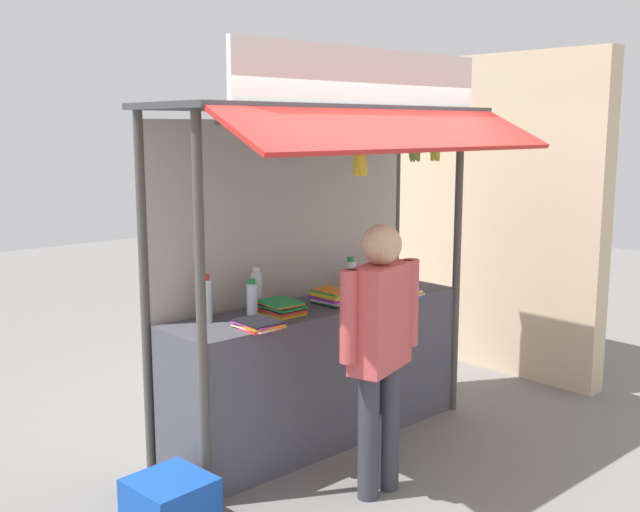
% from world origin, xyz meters
% --- Properties ---
extents(ground_plane, '(20.00, 20.00, 0.00)m').
position_xyz_m(ground_plane, '(0.00, 0.00, 0.00)').
color(ground_plane, slate).
extents(stall_counter, '(2.35, 0.57, 0.99)m').
position_xyz_m(stall_counter, '(0.00, 0.00, 0.50)').
color(stall_counter, '#4C4C56').
rests_on(stall_counter, ground).
extents(stall_structure, '(2.55, 1.37, 2.72)m').
position_xyz_m(stall_structure, '(0.00, 0.06, 1.62)').
color(stall_structure, '#4C4742').
rests_on(stall_structure, ground).
extents(water_bottle_front_right, '(0.08, 0.08, 0.29)m').
position_xyz_m(water_bottle_front_right, '(-0.39, 0.22, 1.13)').
color(water_bottle_front_right, silver).
rests_on(water_bottle_front_right, stall_counter).
extents(water_bottle_far_right, '(0.09, 0.09, 0.31)m').
position_xyz_m(water_bottle_far_right, '(-0.85, 0.16, 1.13)').
color(water_bottle_far_right, silver).
rests_on(water_bottle_far_right, stall_counter).
extents(water_bottle_right, '(0.07, 0.07, 0.24)m').
position_xyz_m(water_bottle_right, '(0.67, 0.07, 1.10)').
color(water_bottle_right, silver).
rests_on(water_bottle_right, stall_counter).
extents(water_bottle_back_left, '(0.08, 0.08, 0.28)m').
position_xyz_m(water_bottle_back_left, '(0.41, 0.11, 1.12)').
color(water_bottle_back_left, silver).
rests_on(water_bottle_back_left, stall_counter).
extents(water_bottle_far_left, '(0.07, 0.07, 0.26)m').
position_xyz_m(water_bottle_far_left, '(-0.56, 0.04, 1.11)').
color(water_bottle_far_left, silver).
rests_on(water_bottle_far_left, stall_counter).
extents(magazine_stack_mid_left, '(0.24, 0.30, 0.05)m').
position_xyz_m(magazine_stack_mid_left, '(0.62, -0.21, 1.02)').
color(magazine_stack_mid_left, green).
rests_on(magazine_stack_mid_left, stall_counter).
extents(magazine_stack_rear_center, '(0.22, 0.30, 0.10)m').
position_xyz_m(magazine_stack_rear_center, '(0.09, -0.03, 1.04)').
color(magazine_stack_rear_center, black).
rests_on(magazine_stack_rear_center, stall_counter).
extents(magazine_stack_left, '(0.26, 0.29, 0.09)m').
position_xyz_m(magazine_stack_left, '(-0.37, -0.02, 1.04)').
color(magazine_stack_left, yellow).
rests_on(magazine_stack_left, stall_counter).
extents(magazine_stack_mid_right, '(0.25, 0.31, 0.05)m').
position_xyz_m(magazine_stack_mid_right, '(-0.70, -0.19, 1.01)').
color(magazine_stack_mid_right, red).
rests_on(magazine_stack_mid_right, stall_counter).
extents(banana_bunch_rightmost, '(0.11, 0.11, 0.25)m').
position_xyz_m(banana_bunch_rightmost, '(0.53, -0.39, 2.07)').
color(banana_bunch_rightmost, '#332D23').
extents(banana_bunch_leftmost, '(0.10, 0.10, 0.25)m').
position_xyz_m(banana_bunch_leftmost, '(0.76, -0.38, 2.06)').
color(banana_bunch_leftmost, '#332D23').
extents(banana_bunch_inner_right, '(0.11, 0.11, 0.33)m').
position_xyz_m(banana_bunch_inner_right, '(-0.00, -0.38, 1.99)').
color(banana_bunch_inner_right, '#332D23').
extents(vendor_person, '(0.63, 0.33, 1.67)m').
position_xyz_m(vendor_person, '(-0.30, -0.86, 1.01)').
color(vendor_person, '#383842').
rests_on(vendor_person, ground).
extents(plastic_crate, '(0.45, 0.45, 0.29)m').
position_xyz_m(plastic_crate, '(-1.46, -0.35, 0.15)').
color(plastic_crate, '#194CB2').
rests_on(plastic_crate, ground).
extents(neighbour_wall, '(0.20, 2.40, 2.87)m').
position_xyz_m(neighbour_wall, '(2.34, 0.30, 1.43)').
color(neighbour_wall, beige).
rests_on(neighbour_wall, ground).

